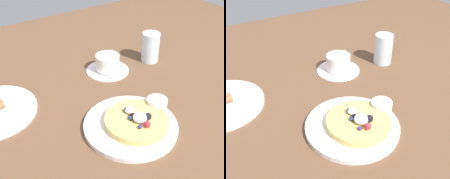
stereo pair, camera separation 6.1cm
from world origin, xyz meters
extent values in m
cube|color=brown|center=(0.00, 0.00, -0.01)|extent=(2.00, 1.52, 0.03)
cylinder|color=white|center=(-0.01, -0.12, 0.01)|extent=(0.24, 0.24, 0.01)
cylinder|color=#D6B360|center=(0.00, -0.12, 0.02)|extent=(0.16, 0.16, 0.02)
sphere|color=red|center=(0.00, -0.14, 0.04)|extent=(0.01, 0.01, 0.01)
sphere|color=red|center=(0.00, -0.16, 0.04)|extent=(0.02, 0.02, 0.02)
sphere|color=navy|center=(-0.01, -0.09, 0.04)|extent=(0.01, 0.01, 0.01)
sphere|color=navy|center=(-0.01, -0.13, 0.04)|extent=(0.01, 0.01, 0.01)
sphere|color=navy|center=(-0.02, -0.12, 0.04)|extent=(0.01, 0.01, 0.01)
sphere|color=black|center=(0.02, -0.14, 0.04)|extent=(0.02, 0.02, 0.02)
sphere|color=navy|center=(-0.02, -0.16, 0.04)|extent=(0.01, 0.01, 0.01)
sphere|color=black|center=(-0.01, -0.12, 0.04)|extent=(0.01, 0.01, 0.01)
sphere|color=black|center=(0.01, -0.14, 0.04)|extent=(0.02, 0.02, 0.02)
ellipsoid|color=white|center=(0.00, -0.14, 0.04)|extent=(0.04, 0.04, 0.02)
ellipsoid|color=white|center=(0.00, -0.10, 0.04)|extent=(0.03, 0.03, 0.02)
cylinder|color=white|center=(0.09, -0.11, 0.03)|extent=(0.06, 0.06, 0.03)
cylinder|color=#622C08|center=(0.09, -0.11, 0.03)|extent=(0.05, 0.05, 0.00)
cylinder|color=white|center=(0.10, 0.15, 0.00)|extent=(0.14, 0.14, 0.01)
cylinder|color=white|center=(0.10, 0.15, 0.03)|extent=(0.08, 0.08, 0.05)
torus|color=white|center=(0.14, 0.18, 0.04)|extent=(0.03, 0.03, 0.04)
cylinder|color=brown|center=(0.10, 0.15, 0.05)|extent=(0.07, 0.07, 0.00)
cylinder|color=silver|center=(0.27, 0.12, 0.05)|extent=(0.06, 0.06, 0.10)
camera|label=1|loc=(-0.36, -0.52, 0.49)|focal=44.66mm
camera|label=2|loc=(-0.31, -0.56, 0.49)|focal=44.66mm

